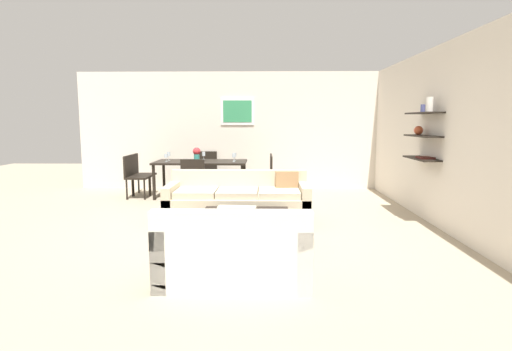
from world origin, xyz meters
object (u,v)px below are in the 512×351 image
object	(u,v)px
dining_chair_head	(207,168)
wine_glass_right_near	(234,156)
dining_chair_right_near	(266,174)
coffee_table	(245,229)
decorative_bowl	(244,213)
sofa_beige	(239,203)
dining_table	(201,164)
dining_chair_left_near	(134,174)
centerpiece_vase	(197,153)
wine_glass_left_near	(166,156)
loveseat_white	(234,251)
dining_chair_right_far	(266,172)
dining_chair_left_far	(140,171)
wine_glass_right_far	(235,155)
wine_glass_head	(204,154)
wine_glass_left_far	(169,154)
dining_chair_foot	(194,179)

from	to	relation	value
dining_chair_head	wine_glass_right_near	world-z (taller)	wine_glass_right_near
dining_chair_head	dining_chair_right_near	distance (m)	1.74
coffee_table	decorative_bowl	xyz separation A→B (m)	(-0.01, -0.07, 0.23)
sofa_beige	dining_table	size ratio (longest dim) A/B	1.17
dining_chair_left_near	centerpiece_vase	bearing A→B (deg)	12.09
wine_glass_left_near	loveseat_white	bearing A→B (deg)	-68.54
dining_chair_right_far	centerpiece_vase	xyz separation A→B (m)	(-1.45, -0.15, 0.41)
decorative_bowl	dining_chair_left_far	size ratio (longest dim) A/B	0.41
wine_glass_right_far	wine_glass_right_near	bearing A→B (deg)	-90.00
dining_chair_left_far	centerpiece_vase	distance (m)	1.33
coffee_table	wine_glass_left_near	bearing A→B (deg)	119.21
decorative_bowl	wine_glass_left_near	size ratio (longest dim) A/B	2.26
dining_chair_head	wine_glass_right_far	size ratio (longest dim) A/B	5.27
dining_chair_right_far	wine_glass_right_near	world-z (taller)	wine_glass_right_near
decorative_bowl	wine_glass_head	distance (m)	3.96
wine_glass_left_far	centerpiece_vase	world-z (taller)	centerpiece_vase
wine_glass_right_far	wine_glass_right_near	xyz separation A→B (m)	(0.00, -0.23, 0.00)
dining_chair_left_far	sofa_beige	bearing A→B (deg)	-45.53
dining_chair_left_near	centerpiece_vase	distance (m)	1.35
dining_table	wine_glass_left_far	xyz separation A→B (m)	(-0.70, 0.12, 0.20)
dining_chair_head	wine_glass_left_near	size ratio (longest dim) A/B	5.53
dining_chair_head	wine_glass_left_far	bearing A→B (deg)	-132.55
wine_glass_head	wine_glass_left_near	xyz separation A→B (m)	(-0.70, -0.53, 0.00)
dining_chair_left_near	wine_glass_right_far	world-z (taller)	wine_glass_right_far
coffee_table	dining_chair_right_near	world-z (taller)	dining_chair_right_near
centerpiece_vase	dining_chair_right_far	bearing A→B (deg)	6.00
sofa_beige	wine_glass_right_near	size ratio (longest dim) A/B	12.77
loveseat_white	wine_glass_left_near	bearing A→B (deg)	111.46
dining_chair_head	dining_chair_right_near	xyz separation A→B (m)	(1.36, -1.09, 0.00)
dining_table	wine_glass_right_far	distance (m)	0.73
loveseat_white	wine_glass_head	bearing A→B (deg)	101.84
coffee_table	dining_chair_head	world-z (taller)	dining_chair_head
dining_chair_foot	wine_glass_left_far	world-z (taller)	wine_glass_left_far
sofa_beige	dining_chair_left_far	bearing A→B (deg)	134.47
decorative_bowl	dining_chair_head	world-z (taller)	dining_chair_head
dining_chair_left_near	wine_glass_right_far	distance (m)	2.11
sofa_beige	centerpiece_vase	world-z (taller)	centerpiece_vase
sofa_beige	wine_glass_head	bearing A→B (deg)	110.13
loveseat_white	dining_chair_head	world-z (taller)	dining_chair_head
dining_table	wine_glass_right_far	xyz separation A→B (m)	(0.70, 0.12, 0.19)
sofa_beige	dining_chair_foot	xyz separation A→B (m)	(-0.92, 1.23, 0.21)
wine_glass_right_near	wine_glass_left_near	bearing A→B (deg)	180.00
dining_chair_left_near	dining_chair_left_far	world-z (taller)	same
dining_table	wine_glass_left_far	bearing A→B (deg)	170.54
dining_chair_left_far	centerpiece_vase	world-z (taller)	centerpiece_vase
dining_table	dining_chair_right_far	bearing A→B (deg)	8.86
wine_glass_right_near	wine_glass_left_far	world-z (taller)	wine_glass_left_far
wine_glass_right_far	dining_chair_left_near	bearing A→B (deg)	-170.94
dining_chair_left_near	wine_glass_head	world-z (taller)	wine_glass_head
decorative_bowl	dining_table	xyz separation A→B (m)	(-1.07, 3.37, 0.26)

